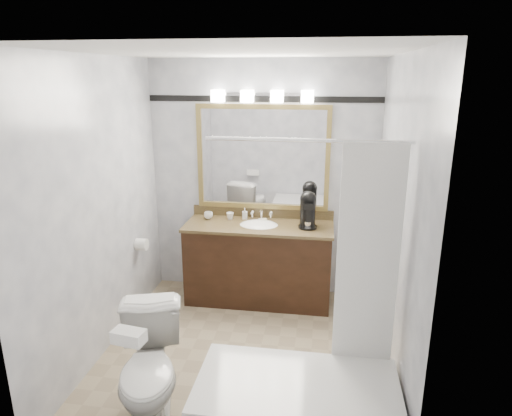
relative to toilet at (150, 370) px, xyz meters
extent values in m
cube|color=#9A8868|center=(0.48, 0.85, -0.40)|extent=(2.40, 2.60, 0.01)
cube|color=white|center=(0.48, 0.85, 2.11)|extent=(2.40, 2.60, 0.01)
cube|color=silver|center=(0.48, 2.16, 0.86)|extent=(2.40, 0.01, 2.50)
cube|color=silver|center=(0.48, -0.45, 0.86)|extent=(2.40, 0.01, 2.50)
cube|color=silver|center=(-0.72, 0.85, 0.86)|extent=(0.01, 2.60, 2.50)
cube|color=silver|center=(1.69, 0.85, 0.86)|extent=(0.01, 2.60, 2.50)
cube|color=black|center=(0.48, 1.87, 0.02)|extent=(1.50, 0.55, 0.82)
cube|color=olive|center=(0.48, 1.87, 0.44)|extent=(1.53, 0.58, 0.03)
cube|color=olive|center=(0.48, 2.14, 0.51)|extent=(1.53, 0.03, 0.10)
ellipsoid|color=white|center=(0.48, 1.87, 0.43)|extent=(0.44, 0.34, 0.14)
cube|color=#9E8647|center=(0.48, 2.13, 1.63)|extent=(1.40, 0.04, 0.05)
cube|color=#9E8647|center=(0.48, 2.13, 0.58)|extent=(1.40, 0.04, 0.05)
cube|color=#9E8647|center=(-0.19, 2.13, 1.11)|extent=(0.05, 0.04, 1.00)
cube|color=#9E8647|center=(1.16, 2.13, 1.11)|extent=(0.05, 0.04, 1.00)
cube|color=white|center=(0.48, 2.14, 1.11)|extent=(1.30, 0.01, 1.00)
cube|color=silver|center=(0.48, 2.12, 1.76)|extent=(0.90, 0.05, 0.03)
cube|color=white|center=(0.03, 2.07, 1.74)|extent=(0.12, 0.12, 0.12)
cube|color=white|center=(0.33, 2.07, 1.74)|extent=(0.12, 0.12, 0.12)
cube|color=white|center=(0.63, 2.07, 1.74)|extent=(0.12, 0.12, 0.12)
cube|color=white|center=(0.93, 2.07, 1.74)|extent=(0.12, 0.12, 0.12)
cube|color=black|center=(0.48, 2.15, 1.71)|extent=(2.40, 0.01, 0.06)
cube|color=white|center=(1.01, -0.07, -0.17)|extent=(1.30, 0.72, 0.45)
cylinder|color=silver|center=(1.01, 0.31, 1.56)|extent=(1.30, 0.02, 0.02)
cube|color=white|center=(1.43, 0.30, 0.78)|extent=(0.40, 0.04, 1.55)
cylinder|color=white|center=(-0.66, 1.52, 0.31)|extent=(0.11, 0.12, 0.12)
imported|color=white|center=(0.00, 0.00, 0.00)|extent=(0.64, 0.86, 0.78)
cube|color=white|center=(0.00, -0.27, 0.43)|extent=(0.21, 0.14, 0.08)
cylinder|color=black|center=(0.99, 1.84, 0.47)|extent=(0.19, 0.19, 0.02)
cylinder|color=black|center=(0.98, 1.91, 0.61)|extent=(0.16, 0.16, 0.27)
sphere|color=black|center=(0.98, 1.91, 0.74)|extent=(0.16, 0.16, 0.16)
cube|color=black|center=(0.99, 1.82, 0.70)|extent=(0.11, 0.11, 0.05)
cylinder|color=silver|center=(0.99, 1.82, 0.50)|extent=(0.06, 0.06, 0.06)
imported|color=white|center=(-0.08, 1.99, 0.50)|extent=(0.12, 0.12, 0.07)
imported|color=white|center=(0.15, 2.01, 0.49)|extent=(0.09, 0.09, 0.07)
imported|color=white|center=(0.31, 2.05, 0.52)|extent=(0.06, 0.06, 0.12)
cube|color=beige|center=(0.51, 1.99, 0.47)|extent=(0.09, 0.08, 0.03)
camera|label=1|loc=(1.13, -2.54, 1.96)|focal=32.00mm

